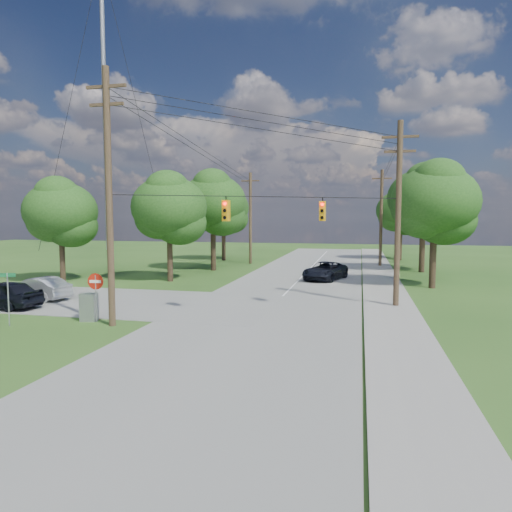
% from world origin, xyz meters
% --- Properties ---
extents(ground, '(140.00, 140.00, 0.00)m').
position_xyz_m(ground, '(0.00, 0.00, 0.00)').
color(ground, '#294E1A').
rests_on(ground, ground).
extents(main_road, '(10.00, 100.00, 0.03)m').
position_xyz_m(main_road, '(2.00, 5.00, 0.01)').
color(main_road, gray).
rests_on(main_road, ground).
extents(sidewalk_east, '(2.60, 100.00, 0.12)m').
position_xyz_m(sidewalk_east, '(8.70, 5.00, 0.06)').
color(sidewalk_east, gray).
rests_on(sidewalk_east, ground).
extents(pole_sw, '(2.00, 0.32, 12.00)m').
position_xyz_m(pole_sw, '(-4.60, 0.40, 6.23)').
color(pole_sw, '#4D3727').
rests_on(pole_sw, ground).
extents(pole_ne, '(2.00, 0.32, 10.50)m').
position_xyz_m(pole_ne, '(8.90, 8.00, 5.47)').
color(pole_ne, '#4D3727').
rests_on(pole_ne, ground).
extents(pole_north_e, '(2.00, 0.32, 10.00)m').
position_xyz_m(pole_north_e, '(8.90, 30.00, 5.13)').
color(pole_north_e, '#4D3727').
rests_on(pole_north_e, ground).
extents(pole_north_w, '(2.00, 0.32, 10.00)m').
position_xyz_m(pole_north_w, '(-5.00, 30.00, 5.13)').
color(pole_north_w, '#4D3727').
rests_on(pole_north_w, ground).
extents(power_lines, '(13.93, 29.62, 4.93)m').
position_xyz_m(power_lines, '(1.50, 11.54, 9.15)').
color(power_lines, black).
rests_on(power_lines, ground).
extents(traffic_signals, '(4.91, 3.27, 1.05)m').
position_xyz_m(traffic_signals, '(2.55, 4.43, 5.50)').
color(traffic_signals, orange).
rests_on(traffic_signals, ground).
extents(radio_mast, '(0.70, 0.70, 45.00)m').
position_xyz_m(radio_mast, '(-32.00, 46.00, 22.50)').
color(radio_mast, '#96999C').
rests_on(radio_mast, ground).
extents(tree_w_near, '(6.00, 6.00, 8.40)m').
position_xyz_m(tree_w_near, '(-8.00, 15.00, 5.92)').
color(tree_w_near, '#432F21').
rests_on(tree_w_near, ground).
extents(tree_w_mid, '(6.40, 6.40, 9.22)m').
position_xyz_m(tree_w_mid, '(-7.00, 23.00, 6.58)').
color(tree_w_mid, '#432F21').
rests_on(tree_w_mid, ground).
extents(tree_w_far, '(6.00, 6.00, 8.73)m').
position_xyz_m(tree_w_far, '(-9.00, 33.00, 6.25)').
color(tree_w_far, '#432F21').
rests_on(tree_w_far, ground).
extents(tree_e_near, '(6.20, 6.20, 8.81)m').
position_xyz_m(tree_e_near, '(12.00, 16.00, 6.25)').
color(tree_e_near, '#432F21').
rests_on(tree_e_near, ground).
extents(tree_e_mid, '(6.60, 6.60, 9.64)m').
position_xyz_m(tree_e_mid, '(12.50, 26.00, 6.91)').
color(tree_e_mid, '#432F21').
rests_on(tree_e_mid, ground).
extents(tree_e_far, '(5.80, 5.80, 8.32)m').
position_xyz_m(tree_e_far, '(11.50, 38.00, 5.92)').
color(tree_e_far, '#432F21').
rests_on(tree_e_far, ground).
extents(tree_cross_n, '(5.60, 5.60, 7.91)m').
position_xyz_m(tree_cross_n, '(-16.00, 12.50, 5.59)').
color(tree_cross_n, '#432F21').
rests_on(tree_cross_n, ground).
extents(car_cross_dark, '(4.80, 2.33, 1.58)m').
position_xyz_m(car_cross_dark, '(-12.77, 2.70, 0.82)').
color(car_cross_dark, black).
rests_on(car_cross_dark, cross_road).
extents(car_cross_silver, '(4.50, 2.34, 1.41)m').
position_xyz_m(car_cross_silver, '(-12.62, 5.45, 0.74)').
color(car_cross_silver, '#A4A8AB').
rests_on(car_cross_silver, cross_road).
extents(car_main_north, '(3.84, 5.68, 1.45)m').
position_xyz_m(car_main_north, '(4.09, 18.62, 0.75)').
color(car_main_north, black).
rests_on(car_main_north, main_road).
extents(control_cabinet, '(0.83, 0.64, 1.38)m').
position_xyz_m(control_cabinet, '(-6.22, 1.00, 0.69)').
color(control_cabinet, '#96999C').
rests_on(control_cabinet, ground).
extents(do_not_enter_sign, '(0.80, 0.13, 2.42)m').
position_xyz_m(do_not_enter_sign, '(-5.75, 0.89, 1.76)').
color(do_not_enter_sign, '#96999C').
rests_on(do_not_enter_sign, ground).
extents(street_name_sign, '(0.74, 0.23, 2.54)m').
position_xyz_m(street_name_sign, '(-9.29, -0.81, 1.63)').
color(street_name_sign, '#96999C').
rests_on(street_name_sign, ground).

